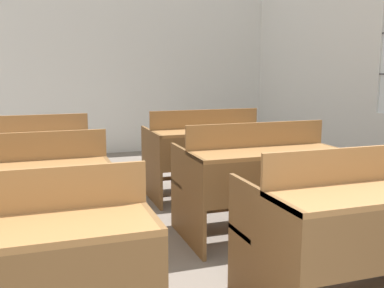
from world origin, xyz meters
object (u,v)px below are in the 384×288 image
(bench_second_left, at_px, (19,197))
(bench_third_left, at_px, (24,162))
(bench_second_right, at_px, (258,177))
(bench_third_right, at_px, (206,151))
(bench_front_right, at_px, (359,225))
(bench_front_left, at_px, (12,271))

(bench_second_left, bearing_deg, bench_third_left, 90.04)
(bench_second_right, xyz_separation_m, bench_third_right, (0.01, 1.22, 0.00))
(bench_front_right, bearing_deg, bench_third_right, 90.06)
(bench_second_left, bearing_deg, bench_front_left, -89.41)
(bench_front_left, bearing_deg, bench_third_left, 90.32)
(bench_front_right, bearing_deg, bench_second_left, 146.49)
(bench_second_right, distance_m, bench_third_left, 2.18)
(bench_front_left, distance_m, bench_second_left, 1.20)
(bench_second_left, xyz_separation_m, bench_second_right, (1.80, -0.00, 0.00))
(bench_front_right, height_order, bench_third_right, same)
(bench_front_left, bearing_deg, bench_second_right, 33.72)
(bench_front_left, distance_m, bench_second_right, 2.15)
(bench_third_left, distance_m, bench_third_right, 1.82)
(bench_second_left, height_order, bench_second_right, same)
(bench_front_left, xyz_separation_m, bench_third_right, (1.80, 2.41, 0.00))
(bench_front_right, bearing_deg, bench_second_right, 90.78)
(bench_third_right, bearing_deg, bench_second_right, -90.64)
(bench_front_left, relative_size, bench_second_right, 1.00)
(bench_front_left, height_order, bench_third_left, same)
(bench_front_right, height_order, bench_second_right, same)
(bench_front_left, bearing_deg, bench_second_left, 90.59)
(bench_front_right, distance_m, bench_third_right, 2.42)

